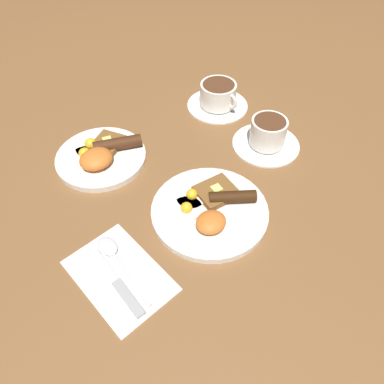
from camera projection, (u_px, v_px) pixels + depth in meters
name	position (u px, v px, depth m)	size (l,w,h in m)	color
ground_plane	(209.00, 214.00, 0.77)	(3.00, 3.00, 0.00)	brown
breakfast_plate_near	(210.00, 210.00, 0.76)	(0.24, 0.24, 0.04)	white
breakfast_plate_far	(101.00, 155.00, 0.86)	(0.21, 0.21, 0.05)	white
teacup_near	(267.00, 135.00, 0.89)	(0.16, 0.16, 0.07)	white
teacup_far	(218.00, 97.00, 1.00)	(0.16, 0.16, 0.07)	white
napkin	(119.00, 275.00, 0.67)	(0.13, 0.19, 0.01)	white
knife	(116.00, 282.00, 0.66)	(0.02, 0.18, 0.01)	silver
spoon	(112.00, 253.00, 0.70)	(0.04, 0.17, 0.01)	silver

